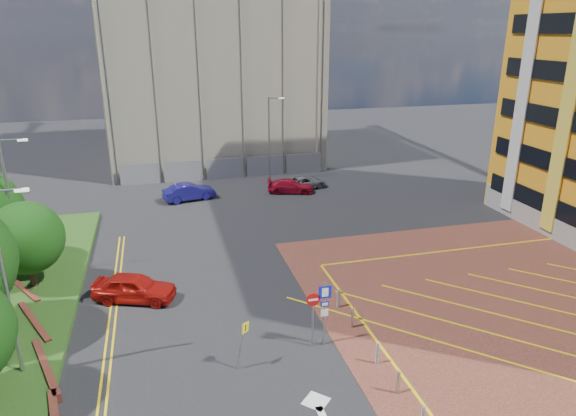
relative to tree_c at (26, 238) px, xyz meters
name	(u,v)px	position (x,y,z in m)	size (l,w,h in m)	color
ground	(320,359)	(13.50, -10.00, -3.19)	(140.00, 140.00, 0.00)	black
retaining_wall	(41,369)	(1.70, -8.00, -2.99)	(6.06, 20.33, 0.40)	brown
tree_c	(26,238)	(0.00, 0.00, 0.00)	(4.00, 4.00, 4.90)	#3D2B1C
lamp_left_near	(6,277)	(1.08, -8.00, 1.47)	(1.53, 0.16, 8.00)	#9EA0A8
lamp_left_far	(11,202)	(-0.92, 2.00, 1.47)	(1.53, 0.16, 8.00)	#9EA0A8
lamp_back	(270,136)	(17.58, 18.00, 1.17)	(1.53, 0.16, 8.00)	#9EA0A8
sign_cluster	(320,308)	(13.80, -9.02, -1.24)	(1.17, 0.12, 3.20)	#9EA0A8
warning_sign	(242,340)	(10.09, -9.80, -1.76)	(0.66, 0.40, 2.25)	#9EA0A8
bollard_row	(384,364)	(15.80, -11.67, -2.72)	(0.14, 11.14, 0.90)	#9EA0A8
construction_building	(208,57)	(13.50, 30.00, 7.81)	(21.20, 19.20, 22.00)	#A69D88
construction_fence	(235,168)	(14.50, 20.00, -2.19)	(21.60, 0.06, 2.00)	gray
car_red_left	(134,287)	(5.45, -2.49, -2.44)	(1.78, 4.42, 1.50)	#AC130E
car_blue_back	(189,192)	(9.61, 14.14, -2.47)	(1.52, 4.36, 1.44)	navy
car_red_back	(291,186)	(18.52, 13.99, -2.60)	(1.66, 4.09, 1.19)	#AE0E25
car_silver_back	(304,182)	(20.09, 14.91, -2.62)	(1.89, 4.09, 1.14)	#9D9CA3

